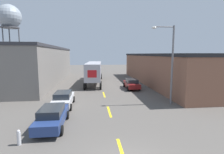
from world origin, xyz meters
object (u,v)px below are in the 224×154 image
(parked_car_left_far, at_px, (63,99))
(water_tower, at_px, (9,17))
(parked_car_right_far, at_px, (131,84))
(street_lamp, at_px, (170,60))
(parked_car_left_near, at_px, (52,116))
(semi_truck, at_px, (94,70))
(fire_hydrant, at_px, (19,137))

(parked_car_left_far, relative_size, water_tower, 0.27)
(parked_car_right_far, bearing_deg, street_lamp, -76.67)
(parked_car_left_near, height_order, parked_car_left_far, same)
(semi_truck, height_order, parked_car_left_near, semi_truck)
(water_tower, bearing_deg, parked_car_right_far, -40.26)
(street_lamp, bearing_deg, semi_truck, 117.26)
(water_tower, xyz_separation_m, fire_hydrant, (16.48, -38.69, -14.24))
(parked_car_right_far, distance_m, parked_car_left_near, 16.19)
(parked_car_right_far, bearing_deg, fire_hydrant, -123.44)
(parked_car_left_near, xyz_separation_m, water_tower, (-17.88, 36.24, 13.91))
(semi_truck, xyz_separation_m, water_tower, (-21.33, 16.61, 12.35))
(parked_car_left_far, bearing_deg, parked_car_right_far, 42.31)
(parked_car_right_far, height_order, parked_car_left_near, same)
(semi_truck, xyz_separation_m, parked_car_right_far, (5.62, -6.22, -1.56))
(fire_hydrant, bearing_deg, parked_car_left_far, 79.54)
(parked_car_right_far, xyz_separation_m, parked_car_left_far, (-9.07, -8.26, 0.00))
(parked_car_left_far, distance_m, street_lamp, 11.83)
(parked_car_left_far, xyz_separation_m, street_lamp, (11.13, -0.43, 3.98))
(parked_car_left_near, bearing_deg, parked_car_right_far, 55.91)
(semi_truck, relative_size, parked_car_left_near, 3.04)
(water_tower, distance_m, fire_hydrant, 44.40)
(semi_truck, bearing_deg, water_tower, 145.73)
(parked_car_left_near, bearing_deg, water_tower, 116.26)
(semi_truck, relative_size, fire_hydrant, 15.31)
(semi_truck, bearing_deg, street_lamp, -59.11)
(parked_car_left_far, distance_m, fire_hydrant, 7.74)
(semi_truck, height_order, water_tower, water_tower)
(parked_car_right_far, distance_m, water_tower, 37.96)
(water_tower, relative_size, street_lamp, 2.16)
(parked_car_right_far, height_order, fire_hydrant, parked_car_right_far)
(parked_car_right_far, height_order, water_tower, water_tower)
(parked_car_left_near, bearing_deg, parked_car_left_far, 90.00)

